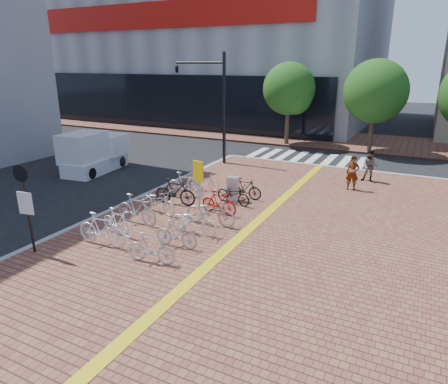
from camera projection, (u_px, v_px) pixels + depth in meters
The scene contains 28 objects.
ground at pixel (187, 234), 14.68m from camera, with size 120.00×120.00×0.00m, color black.
sidewalk at pixel (183, 335), 9.12m from camera, with size 14.00×34.00×0.15m, color brown.
tactile_strip at pixel (147, 320), 9.53m from camera, with size 0.40×34.00×0.01m, color gold.
kerb_north at pixel (338, 168), 23.55m from camera, with size 14.00×0.25×0.15m, color gray.
far_sidewalk at pixel (323, 139), 32.48m from camera, with size 70.00×8.00×0.15m, color brown.
crosswalk at pixel (305, 158), 26.35m from camera, with size 7.50×4.00×0.01m.
street_trees at pixel (392, 93), 26.07m from camera, with size 16.20×4.60×6.35m.
bike_0 at pixel (102, 229), 13.28m from camera, with size 0.54×1.90×1.14m, color white.
bike_1 at pixel (118, 222), 14.10m from camera, with size 0.46×1.64×0.98m, color white.
bike_2 at pixel (137, 209), 15.08m from camera, with size 0.54×1.93×1.16m, color #AEADB2.
bike_3 at pixel (158, 201), 16.20m from camera, with size 0.67×1.91×1.01m, color silver.
bike_4 at pixel (175, 192), 17.14m from camera, with size 0.54×1.91×1.15m, color black.
bike_5 at pixel (185, 185), 18.15m from camera, with size 0.54×1.90×1.14m, color silver.
bike_6 at pixel (203, 181), 19.10m from camera, with size 0.59×1.68×0.88m, color white.
bike_7 at pixel (151, 248), 12.12m from camera, with size 0.46×1.62×0.97m, color #BBBABF.
bike_8 at pixel (177, 234), 13.17m from camera, with size 0.44×1.54×0.93m, color #A2A2A6.
bike_9 at pixel (194, 221), 14.21m from camera, with size 0.66×1.89×0.99m, color white.
bike_10 at pixel (211, 212), 14.98m from camera, with size 0.70×2.01×1.06m, color #A3A3A7.
bike_11 at pixel (219, 203), 16.08m from camera, with size 0.46×1.62×0.97m, color #A5110B.
bike_12 at pixel (233, 194), 17.26m from camera, with size 0.60×1.71×0.90m, color black.
bike_13 at pixel (245, 188), 17.91m from camera, with size 0.45×1.60×0.96m, color black.
pedestrian_a at pixel (353, 173), 19.06m from camera, with size 0.60×0.40×1.66m, color gray.
pedestrian_b at pixel (370, 166), 20.39m from camera, with size 0.80×0.62×1.65m, color #4B535F.
utility_box at pixel (233, 189), 17.65m from camera, with size 0.50×0.36×1.09m, color silver.
yellow_sign at pixel (198, 175), 16.59m from camera, with size 0.54×0.19×2.01m.
notice_sign at pixel (25, 198), 12.38m from camera, with size 0.54×0.17×2.93m.
traffic_light_pole at pixel (202, 87), 23.87m from camera, with size 3.47×1.34×6.46m.
box_truck at pixel (94, 153), 22.77m from camera, with size 2.22×4.21×2.33m.
Camera 1 is at (7.30, -11.42, 6.01)m, focal length 32.00 mm.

